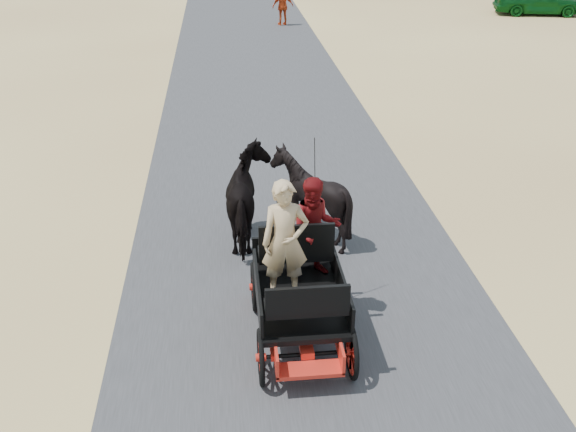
{
  "coord_description": "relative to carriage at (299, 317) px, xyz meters",
  "views": [
    {
      "loc": [
        -1.16,
        -9.5,
        6.04
      ],
      "look_at": [
        -0.22,
        -0.3,
        1.2
      ],
      "focal_mm": 40.0,
      "sensor_mm": 36.0,
      "label": 1
    }
  ],
  "objects": [
    {
      "name": "ground",
      "position": [
        0.22,
        1.9,
        -0.36
      ],
      "size": [
        140.0,
        140.0,
        0.0
      ],
      "primitive_type": "plane",
      "color": "tan"
    },
    {
      "name": "road",
      "position": [
        0.22,
        1.9,
        -0.35
      ],
      "size": [
        6.0,
        140.0,
        0.01
      ],
      "primitive_type": "cube",
      "color": "#38383A",
      "rests_on": "ground"
    },
    {
      "name": "carriage",
      "position": [
        0.0,
        0.0,
        0.0
      ],
      "size": [
        1.3,
        2.4,
        0.72
      ],
      "primitive_type": null,
      "color": "black",
      "rests_on": "ground"
    },
    {
      "name": "horse_left",
      "position": [
        -0.55,
        3.0,
        0.49
      ],
      "size": [
        0.91,
        2.01,
        1.7
      ],
      "primitive_type": "imported",
      "rotation": [
        0.0,
        0.0,
        3.14
      ],
      "color": "black",
      "rests_on": "ground"
    },
    {
      "name": "horse_right",
      "position": [
        0.55,
        3.0,
        0.49
      ],
      "size": [
        1.37,
        1.54,
        1.7
      ],
      "primitive_type": "imported",
      "rotation": [
        0.0,
        0.0,
        3.14
      ],
      "color": "black",
      "rests_on": "ground"
    },
    {
      "name": "driver_man",
      "position": [
        -0.2,
        0.05,
        1.26
      ],
      "size": [
        0.66,
        0.43,
        1.8
      ],
      "primitive_type": "imported",
      "color": "tan",
      "rests_on": "carriage"
    },
    {
      "name": "passenger_woman",
      "position": [
        0.3,
        0.6,
        1.15
      ],
      "size": [
        0.77,
        0.6,
        1.58
      ],
      "primitive_type": "imported",
      "color": "#660C0F",
      "rests_on": "carriage"
    },
    {
      "name": "pedestrian",
      "position": [
        1.99,
        23.28,
        0.5
      ],
      "size": [
        1.08,
        0.63,
        1.73
      ],
      "primitive_type": "imported",
      "rotation": [
        0.0,
        0.0,
        3.37
      ],
      "color": "#B53914",
      "rests_on": "ground"
    },
    {
      "name": "car_a",
      "position": [
        15.07,
        24.66,
        0.36
      ],
      "size": [
        4.47,
        2.51,
        1.44
      ],
      "primitive_type": "imported",
      "rotation": [
        0.0,
        0.0,
        1.37
      ],
      "color": "#0C4C19",
      "rests_on": "ground"
    }
  ]
}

